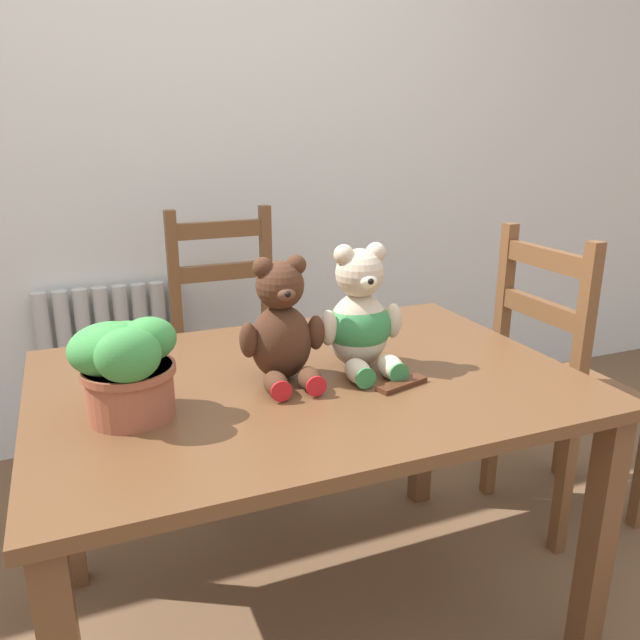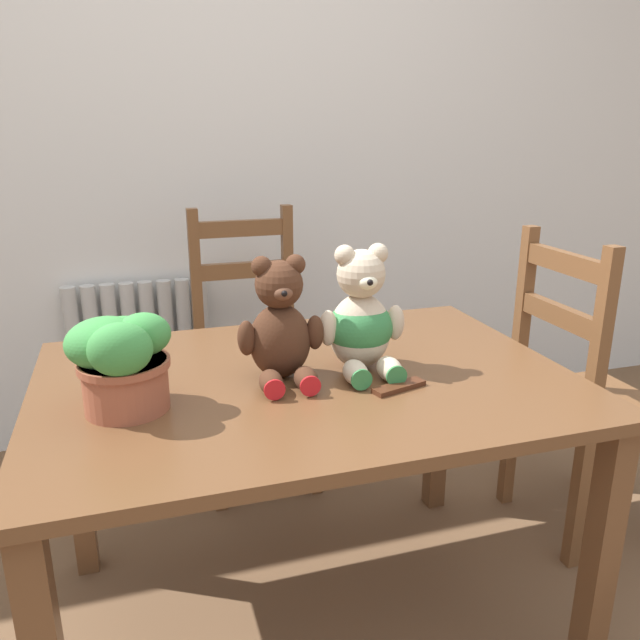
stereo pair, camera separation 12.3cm
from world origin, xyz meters
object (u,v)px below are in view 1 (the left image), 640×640
at_px(wooden_chair_behind, 234,354).
at_px(chocolate_bar, 402,384).
at_px(wooden_chair_side, 561,386).
at_px(teddy_bear_right, 360,320).
at_px(teddy_bear_left, 282,328).
at_px(potted_plant, 126,363).

distance_m(wooden_chair_behind, chocolate_bar, 1.02).
distance_m(wooden_chair_side, teddy_bear_right, 0.91).
xyz_separation_m(teddy_bear_left, chocolate_bar, (0.24, -0.15, -0.12)).
bearing_deg(chocolate_bar, wooden_chair_behind, 98.98).
distance_m(wooden_chair_side, chocolate_bar, 0.87).
relative_size(teddy_bear_right, chocolate_bar, 2.33).
height_order(wooden_chair_side, teddy_bear_right, teddy_bear_right).
distance_m(wooden_chair_behind, teddy_bear_right, 0.91).
height_order(wooden_chair_side, chocolate_bar, wooden_chair_side).
height_order(wooden_chair_behind, teddy_bear_left, teddy_bear_left).
bearing_deg(potted_plant, chocolate_bar, -7.12).
bearing_deg(wooden_chair_behind, teddy_bear_left, 84.05).
bearing_deg(teddy_bear_left, chocolate_bar, 151.34).
bearing_deg(teddy_bear_right, wooden_chair_behind, -79.66).
bearing_deg(teddy_bear_left, wooden_chair_behind, -93.30).
bearing_deg(potted_plant, teddy_bear_right, 7.58).
relative_size(teddy_bear_left, chocolate_bar, 2.22).
relative_size(teddy_bear_right, potted_plant, 1.46).
distance_m(teddy_bear_right, potted_plant, 0.57).
bearing_deg(teddy_bear_right, chocolate_bar, 106.67).
relative_size(wooden_chair_side, potted_plant, 4.66).
distance_m(wooden_chair_behind, potted_plant, 1.07).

